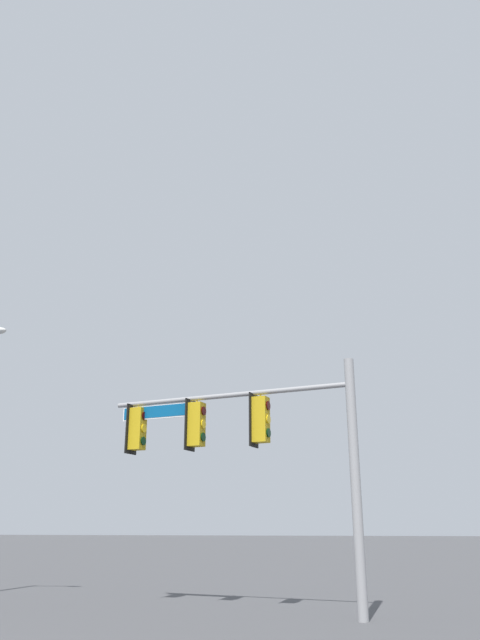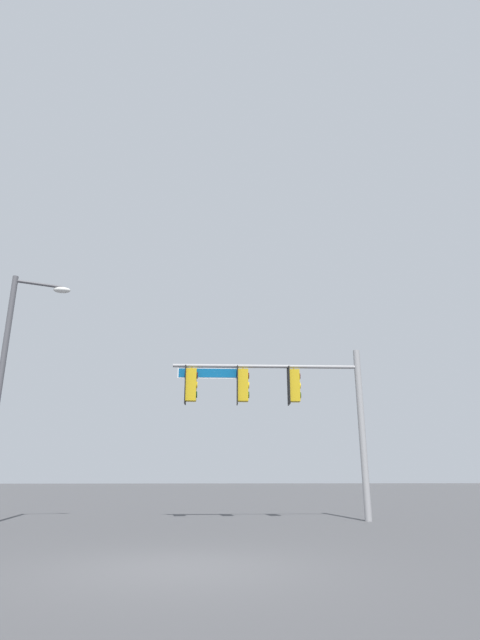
# 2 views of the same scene
# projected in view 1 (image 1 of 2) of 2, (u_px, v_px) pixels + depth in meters

# --- Properties ---
(signal_pole_near) EXTENTS (6.50, 1.00, 5.61)m
(signal_pole_near) POSITION_uv_depth(u_px,v_px,m) (244.00, 438.00, 15.16)
(signal_pole_near) COLOR gray
(signal_pole_near) RESTS_ON ground_plane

